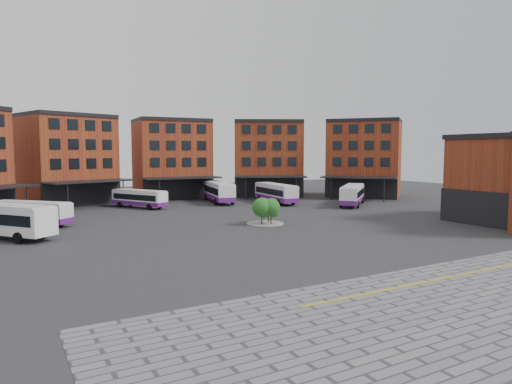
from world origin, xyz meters
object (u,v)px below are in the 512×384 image
tree_island (267,209)px  bus_b (31,213)px  bus_d (219,191)px  bus_f (352,194)px  bus_a (2,218)px  bus_c (139,198)px  bus_e (276,193)px

tree_island → bus_b: bearing=152.6°
bus_d → bus_f: bus_d is taller
bus_b → bus_f: bearing=-46.5°
bus_b → bus_d: bus_d is taller
tree_island → bus_a: size_ratio=0.39×
bus_b → bus_c: bus_b is taller
tree_island → bus_f: size_ratio=0.43×
bus_f → bus_e: bearing=-177.0°
bus_c → bus_d: bearing=-24.9°
bus_d → bus_a: bearing=-137.8°
bus_c → bus_e: bus_e is taller
tree_island → bus_b: (-24.12, 12.51, -0.30)m
tree_island → bus_d: bus_d is taller
bus_d → bus_e: bus_d is taller
bus_a → bus_d: 37.19m
tree_island → bus_d: bearing=78.4°
tree_island → bus_e: (12.92, 18.85, -0.09)m
bus_c → bus_e: (21.61, -4.55, 0.25)m
bus_a → bus_c: bus_a is taller
bus_f → bus_a: bearing=-126.9°
bus_e → bus_f: (8.89, -8.82, 0.00)m
tree_island → bus_d: (5.00, 24.32, 0.04)m
bus_c → bus_f: (30.51, -13.37, 0.25)m
bus_d → bus_f: size_ratio=1.23×
bus_b → bus_f: bus_f is taller
bus_a → bus_f: (48.89, 4.53, -0.27)m
bus_b → bus_f: (45.94, -2.48, 0.21)m
bus_a → bus_f: bearing=-32.2°
bus_b → bus_c: (15.43, 10.89, -0.04)m
bus_c → bus_f: bearing=-52.4°
bus_e → bus_a: bearing=-155.9°
bus_a → bus_c: 25.67m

